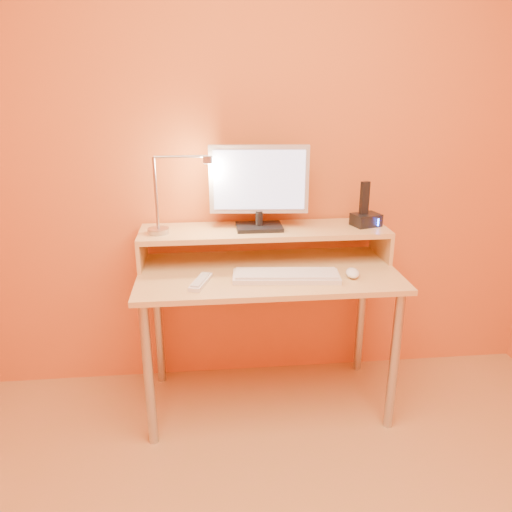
{
  "coord_description": "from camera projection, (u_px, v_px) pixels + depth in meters",
  "views": [
    {
      "loc": [
        -0.28,
        -0.96,
        1.55
      ],
      "look_at": [
        -0.06,
        1.13,
        0.81
      ],
      "focal_mm": 34.72,
      "sensor_mm": 36.0,
      "label": 1
    }
  ],
  "objects": [
    {
      "name": "wall_back",
      "position": [
        261.0,
        147.0,
        2.43
      ],
      "size": [
        3.0,
        0.04,
        2.5
      ],
      "primitive_type": "cube",
      "color": "orange",
      "rests_on": "floor"
    },
    {
      "name": "desk_leg_fl",
      "position": [
        149.0,
        376.0,
        2.14
      ],
      "size": [
        0.04,
        0.04,
        0.69
      ],
      "primitive_type": "cylinder",
      "color": "#ADACB1",
      "rests_on": "floor"
    },
    {
      "name": "desk_leg_fr",
      "position": [
        394.0,
        362.0,
        2.25
      ],
      "size": [
        0.04,
        0.04,
        0.69
      ],
      "primitive_type": "cylinder",
      "color": "#ADACB1",
      "rests_on": "floor"
    },
    {
      "name": "desk_leg_bl",
      "position": [
        158.0,
        323.0,
        2.61
      ],
      "size": [
        0.04,
        0.04,
        0.69
      ],
      "primitive_type": "cylinder",
      "color": "#ADACB1",
      "rests_on": "floor"
    },
    {
      "name": "desk_leg_br",
      "position": [
        361.0,
        314.0,
        2.72
      ],
      "size": [
        0.04,
        0.04,
        0.69
      ],
      "primitive_type": "cylinder",
      "color": "#ADACB1",
      "rests_on": "floor"
    },
    {
      "name": "desk_lower",
      "position": [
        268.0,
        273.0,
        2.31
      ],
      "size": [
        1.2,
        0.6,
        0.02
      ],
      "primitive_type": "cube",
      "color": "tan",
      "rests_on": "floor"
    },
    {
      "name": "shelf_riser_left",
      "position": [
        142.0,
        251.0,
        2.37
      ],
      "size": [
        0.02,
        0.3,
        0.14
      ],
      "primitive_type": "cube",
      "color": "tan",
      "rests_on": "desk_lower"
    },
    {
      "name": "shelf_riser_right",
      "position": [
        381.0,
        243.0,
        2.48
      ],
      "size": [
        0.02,
        0.3,
        0.14
      ],
      "primitive_type": "cube",
      "color": "tan",
      "rests_on": "desk_lower"
    },
    {
      "name": "desk_shelf",
      "position": [
        264.0,
        231.0,
        2.4
      ],
      "size": [
        1.2,
        0.3,
        0.02
      ],
      "primitive_type": "cube",
      "color": "tan",
      "rests_on": "desk_lower"
    },
    {
      "name": "monitor_foot",
      "position": [
        259.0,
        227.0,
        2.39
      ],
      "size": [
        0.22,
        0.16,
        0.02
      ],
      "primitive_type": "cube",
      "color": "black",
      "rests_on": "desk_shelf"
    },
    {
      "name": "monitor_neck",
      "position": [
        259.0,
        218.0,
        2.38
      ],
      "size": [
        0.04,
        0.04,
        0.07
      ],
      "primitive_type": "cylinder",
      "color": "black",
      "rests_on": "monitor_foot"
    },
    {
      "name": "monitor_panel",
      "position": [
        259.0,
        179.0,
        2.32
      ],
      "size": [
        0.47,
        0.08,
        0.32
      ],
      "primitive_type": "cube",
      "rotation": [
        0.0,
        0.0,
        -0.09
      ],
      "color": "#BABABE",
      "rests_on": "monitor_neck"
    },
    {
      "name": "monitor_back",
      "position": [
        258.0,
        179.0,
        2.35
      ],
      "size": [
        0.42,
        0.05,
        0.27
      ],
      "primitive_type": "cube",
      "rotation": [
        0.0,
        0.0,
        -0.09
      ],
      "color": "black",
      "rests_on": "monitor_panel"
    },
    {
      "name": "monitor_screen",
      "position": [
        259.0,
        180.0,
        2.31
      ],
      "size": [
        0.42,
        0.04,
        0.28
      ],
      "primitive_type": "cube",
      "rotation": [
        0.0,
        0.0,
        -0.09
      ],
      "color": "#B7C9FE",
      "rests_on": "monitor_panel"
    },
    {
      "name": "lamp_base",
      "position": [
        158.0,
        231.0,
        2.31
      ],
      "size": [
        0.1,
        0.1,
        0.02
      ],
      "primitive_type": "cylinder",
      "color": "#ADACB1",
      "rests_on": "desk_shelf"
    },
    {
      "name": "lamp_post",
      "position": [
        156.0,
        193.0,
        2.26
      ],
      "size": [
        0.01,
        0.01,
        0.33
      ],
      "primitive_type": "cylinder",
      "color": "#ADACB1",
      "rests_on": "lamp_base"
    },
    {
      "name": "lamp_arm",
      "position": [
        181.0,
        157.0,
        2.21
      ],
      "size": [
        0.24,
        0.01,
        0.01
      ],
      "primitive_type": "cylinder",
      "rotation": [
        0.0,
        1.57,
        0.0
      ],
      "color": "#ADACB1",
      "rests_on": "lamp_post"
    },
    {
      "name": "lamp_head",
      "position": [
        208.0,
        160.0,
        2.23
      ],
      "size": [
        0.04,
        0.04,
        0.03
      ],
      "primitive_type": "cylinder",
      "color": "#ADACB1",
      "rests_on": "lamp_arm"
    },
    {
      "name": "lamp_bulb",
      "position": [
        208.0,
        163.0,
        2.23
      ],
      "size": [
        0.03,
        0.03,
        0.0
      ],
      "primitive_type": "cylinder",
      "color": "#FFEAC6",
      "rests_on": "lamp_head"
    },
    {
      "name": "phone_dock",
      "position": [
        366.0,
        220.0,
        2.43
      ],
      "size": [
        0.15,
        0.13,
        0.06
      ],
      "primitive_type": "cube",
      "rotation": [
        0.0,
        0.0,
        0.31
      ],
      "color": "black",
      "rests_on": "desk_shelf"
    },
    {
      "name": "phone_handset",
      "position": [
        365.0,
        198.0,
        2.4
      ],
      "size": [
        0.05,
        0.04,
        0.16
      ],
      "primitive_type": "cube",
      "rotation": [
        0.0,
        0.0,
        0.31
      ],
      "color": "black",
      "rests_on": "phone_dock"
    },
    {
      "name": "phone_led",
      "position": [
        378.0,
        222.0,
        2.39
      ],
      "size": [
        0.01,
        0.0,
        0.04
      ],
      "primitive_type": "cube",
      "color": "#3873FF",
      "rests_on": "phone_dock"
    },
    {
      "name": "keyboard",
      "position": [
        286.0,
        277.0,
        2.2
      ],
      "size": [
        0.49,
        0.2,
        0.02
      ],
      "primitive_type": "cube",
      "rotation": [
        0.0,
        0.0,
        -0.1
      ],
      "color": "silver",
      "rests_on": "desk_lower"
    },
    {
      "name": "mouse",
      "position": [
        353.0,
        273.0,
        2.23
      ],
      "size": [
        0.08,
        0.12,
        0.04
      ],
      "primitive_type": "ellipsoid",
      "rotation": [
        0.0,
        0.0,
        -0.18
      ],
      "color": "white",
      "rests_on": "desk_lower"
    },
    {
      "name": "remote_control",
      "position": [
        201.0,
        282.0,
        2.15
      ],
      "size": [
        0.11,
        0.2,
        0.02
      ],
      "primitive_type": "cube",
      "rotation": [
        0.0,
        0.0,
        -0.32
      ],
      "color": "silver",
      "rests_on": "desk_lower"
    }
  ]
}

